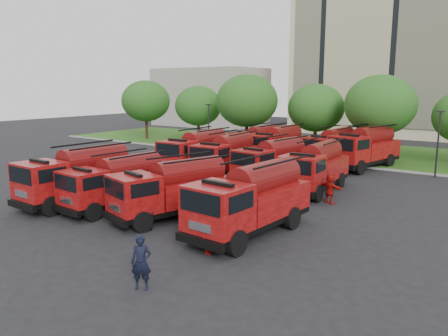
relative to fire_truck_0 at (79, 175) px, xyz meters
The scene contains 30 objects.
ground 5.57m from the fire_truck_0, 39.65° to the left, with size 140.00×140.00×0.00m, color black.
lawn 29.72m from the fire_truck_0, 82.07° to the left, with size 70.00×16.00×0.12m, color #234813.
curb 21.74m from the fire_truck_0, 79.12° to the left, with size 70.00×0.30×0.14m, color gray.
apartment_building 52.81m from the fire_truck_0, 83.23° to the left, with size 30.00×14.18×25.00m.
side_building 54.11m from the fire_truck_0, 118.66° to the left, with size 18.00×12.00×10.00m, color gray.
tree_0 32.44m from the fire_truck_0, 128.10° to the left, with size 6.30×6.30×7.70m.
tree_1 29.10m from the fire_truck_0, 114.28° to the left, with size 5.71×5.71×6.98m.
tree_2 25.46m from the fire_truck_0, 98.92° to the left, with size 6.72×6.72×8.22m.
tree_3 27.73m from the fire_truck_0, 83.56° to the left, with size 5.88×5.88×7.19m.
tree_4 28.01m from the fire_truck_0, 68.70° to the left, with size 6.55×6.55×8.01m.
lamp_post_0 21.46m from the fire_truck_0, 106.01° to the left, with size 0.60×0.25×5.11m.
lamp_post_1 26.16m from the fire_truck_0, 51.99° to the left, with size 0.60×0.25×5.11m.
fire_truck_0 is the anchor object (origin of this frame).
fire_truck_1 2.81m from the fire_truck_0, 10.53° to the left, with size 2.73×6.71×3.00m.
fire_truck_2 6.71m from the fire_truck_0, ahead, with size 4.04×7.15×3.09m.
fire_truck_3 11.46m from the fire_truck_0, ahead, with size 3.08×7.48×3.33m.
fire_truck_4 11.46m from the fire_truck_0, 90.79° to the left, with size 3.00×7.52×3.37m.
fire_truck_5 11.99m from the fire_truck_0, 77.45° to the left, with size 3.04×7.27×3.23m.
fire_truck_6 13.39m from the fire_truck_0, 59.44° to the left, with size 3.19×7.18×3.16m.
fire_truck_7 15.06m from the fire_truck_0, 46.39° to the left, with size 2.89×7.22×3.23m.
fire_truck_8 21.10m from the fire_truck_0, 90.39° to the left, with size 3.02×6.95×3.07m.
fire_truck_9 19.44m from the fire_truck_0, 80.89° to the left, with size 2.74×7.33×3.33m.
fire_truck_10 22.05m from the fire_truck_0, 69.60° to the left, with size 3.02×7.31×3.25m.
fire_truck_11 23.58m from the fire_truck_0, 63.83° to the left, with size 4.25×8.15×3.54m.
firefighter_0 12.95m from the fire_truck_0, 27.52° to the right, with size 0.71×0.52×1.95m, color black.
firefighter_1 7.35m from the fire_truck_0, 10.37° to the right, with size 0.78×0.43×1.60m, color black.
firefighter_2 11.57m from the fire_truck_0, 10.22° to the right, with size 0.91×0.52×1.56m, color #A0110C.
firefighter_3 10.85m from the fire_truck_0, 18.71° to the left, with size 1.28×0.66×1.98m, color black.
firefighter_4 5.44m from the fire_truck_0, 39.94° to the left, with size 0.86×0.56×1.76m, color black.
firefighter_5 15.14m from the fire_truck_0, 34.76° to the left, with size 1.71×0.74×1.84m, color #A0110C.
Camera 1 is at (17.78, -19.19, 6.93)m, focal length 35.00 mm.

